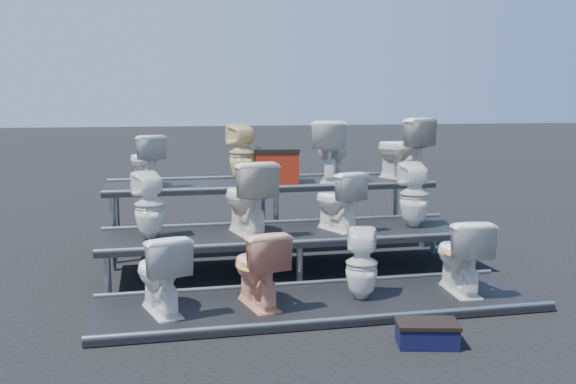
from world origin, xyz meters
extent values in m
plane|color=black|center=(0.00, 0.00, 0.00)|extent=(80.00, 80.00, 0.00)
cube|color=black|center=(0.00, -1.30, 0.03)|extent=(4.20, 1.20, 0.06)
cube|color=black|center=(0.00, 0.00, 0.23)|extent=(4.20, 1.20, 0.46)
cube|color=black|center=(0.00, 1.30, 0.43)|extent=(4.20, 1.20, 0.86)
imported|color=silver|center=(-1.47, -1.30, 0.42)|extent=(0.58, 0.79, 0.72)
imported|color=#E49E81|center=(-0.59, -1.30, 0.42)|extent=(0.54, 0.78, 0.72)
imported|color=silver|center=(0.41, -1.30, 0.40)|extent=(0.39, 0.39, 0.68)
imported|color=silver|center=(1.43, -1.30, 0.43)|extent=(0.48, 0.76, 0.75)
imported|color=silver|center=(-1.55, 0.00, 0.82)|extent=(0.42, 0.42, 0.72)
imported|color=silver|center=(-0.49, 0.00, 0.88)|extent=(0.62, 0.89, 0.83)
imported|color=silver|center=(0.55, 0.00, 0.80)|extent=(0.58, 0.76, 0.69)
imported|color=silver|center=(1.50, 0.00, 0.84)|extent=(0.35, 0.36, 0.76)
imported|color=silver|center=(-1.59, 1.30, 1.19)|extent=(0.55, 0.72, 0.65)
imported|color=beige|center=(-0.35, 1.30, 1.25)|extent=(0.44, 0.45, 0.78)
imported|color=silver|center=(0.85, 1.30, 1.27)|extent=(0.71, 0.91, 0.82)
imported|color=silver|center=(1.86, 1.30, 1.28)|extent=(0.76, 0.95, 0.85)
cube|color=maroon|center=(0.11, 1.30, 1.06)|extent=(0.63, 0.54, 0.40)
cube|color=black|center=(0.59, -2.40, 0.08)|extent=(0.52, 0.38, 0.17)
camera|label=1|loc=(-1.54, -6.95, 1.96)|focal=40.00mm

